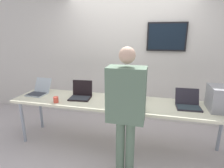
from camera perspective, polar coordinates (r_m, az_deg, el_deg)
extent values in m
cube|color=#B7AFAF|center=(3.20, 1.68, -19.17)|extent=(8.00, 8.00, 0.04)
cube|color=beige|center=(3.76, 5.45, 8.70)|extent=(8.00, 0.06, 2.71)
cube|color=black|center=(3.65, 16.92, 14.14)|extent=(0.72, 0.05, 0.53)
cube|color=black|center=(3.63, 16.93, 14.14)|extent=(0.66, 0.02, 0.47)
cube|color=beige|center=(2.82, 1.81, -6.03)|extent=(3.37, 0.70, 0.04)
cylinder|color=gray|center=(3.45, -26.44, -10.67)|extent=(0.05, 0.05, 0.74)
cylinder|color=gray|center=(3.81, -21.68, -7.65)|extent=(0.05, 0.05, 0.74)
cylinder|color=gray|center=(3.34, 31.16, -12.26)|extent=(0.05, 0.05, 0.74)
cube|color=gray|center=(2.89, 31.67, -4.00)|extent=(0.35, 0.39, 0.34)
cube|color=#A8B4BA|center=(3.38, -22.73, -3.03)|extent=(0.32, 0.28, 0.02)
cube|color=#2B2F36|center=(3.37, -22.89, -2.90)|extent=(0.29, 0.22, 0.00)
cube|color=#A8B4BA|center=(3.48, -21.04, -0.19)|extent=(0.32, 0.14, 0.23)
cube|color=white|center=(3.49, -21.01, -0.20)|extent=(0.29, 0.12, 0.20)
cube|color=black|center=(2.98, -10.10, -4.46)|extent=(0.36, 0.29, 0.02)
cube|color=#2D3137|center=(2.97, -10.19, -4.33)|extent=(0.32, 0.24, 0.00)
cube|color=black|center=(3.07, -9.36, -1.15)|extent=(0.34, 0.08, 0.25)
cube|color=white|center=(3.08, -9.34, -1.14)|extent=(0.31, 0.06, 0.22)
cube|color=#36373A|center=(2.76, 6.32, -5.95)|extent=(0.38, 0.28, 0.02)
cube|color=#2B3132|center=(2.75, 6.28, -5.81)|extent=(0.35, 0.22, 0.00)
cube|color=#36373A|center=(2.87, 7.02, -2.42)|extent=(0.37, 0.10, 0.24)
cube|color=#28613C|center=(2.87, 7.03, -2.42)|extent=(0.34, 0.08, 0.21)
cube|color=#24212A|center=(2.80, 23.09, -6.94)|extent=(0.34, 0.25, 0.02)
cube|color=#273339|center=(2.78, 23.16, -6.80)|extent=(0.31, 0.20, 0.00)
cube|color=#24212A|center=(2.91, 22.69, -3.54)|extent=(0.34, 0.12, 0.22)
cube|color=navy|center=(2.91, 22.68, -3.54)|extent=(0.31, 0.10, 0.19)
cylinder|color=#526A56|center=(2.42, 2.62, -19.72)|extent=(0.11, 0.11, 0.81)
cylinder|color=#526A56|center=(2.41, 5.68, -20.07)|extent=(0.11, 0.11, 0.81)
cube|color=#526A56|center=(2.08, 4.55, -3.33)|extent=(0.44, 0.26, 0.64)
sphere|color=tan|center=(1.97, 4.83, 9.09)|extent=(0.19, 0.19, 0.19)
cylinder|color=#526A56|center=(2.47, 1.75, -6.86)|extent=(0.07, 0.32, 0.07)
cylinder|color=#526A56|center=(2.42, 9.46, -7.50)|extent=(0.07, 0.32, 0.07)
cylinder|color=#CD4534|center=(2.90, -17.37, -4.76)|extent=(0.08, 0.08, 0.09)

